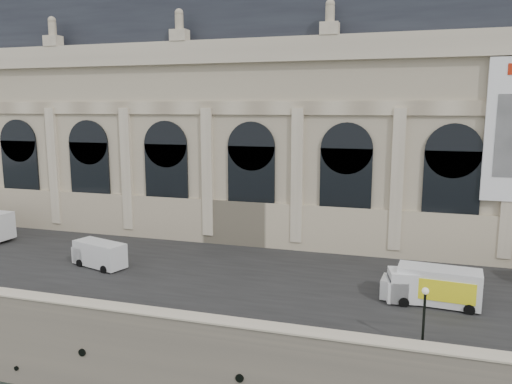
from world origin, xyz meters
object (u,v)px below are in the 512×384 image
van_c (421,287)px  lamp_right (424,321)px  van_b (98,254)px  box_truck (433,286)px

van_c → lamp_right: (-0.06, -8.41, 0.80)m
van_b → lamp_right: 30.61m
lamp_right → van_b: bearing=163.1°
lamp_right → box_truck: bearing=83.7°
van_c → box_truck: 0.89m
van_c → van_b: bearing=179.0°
box_truck → van_c: bearing=178.8°
van_c → box_truck: bearing=-1.2°
van_b → box_truck: (30.20, -0.53, 0.21)m
van_b → lamp_right: bearing=-16.9°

